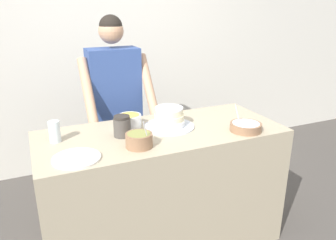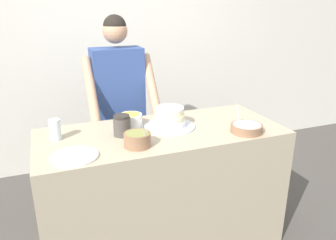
{
  "view_description": "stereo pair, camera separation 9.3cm",
  "coord_description": "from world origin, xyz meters",
  "px_view_note": "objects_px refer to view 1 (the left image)",
  "views": [
    {
      "loc": [
        -0.79,
        -1.54,
        1.7
      ],
      "look_at": [
        0.03,
        0.32,
        0.98
      ],
      "focal_mm": 35.0,
      "sensor_mm": 36.0,
      "label": 1
    },
    {
      "loc": [
        -0.7,
        -1.58,
        1.7
      ],
      "look_at": [
        0.03,
        0.32,
        0.98
      ],
      "focal_mm": 35.0,
      "sensor_mm": 36.0,
      "label": 2
    }
  ],
  "objects_px": {
    "person_baker": "(115,97)",
    "frosting_bowl_white": "(246,127)",
    "cake": "(169,119)",
    "drinking_glass": "(55,132)",
    "ceramic_plate": "(76,158)",
    "stoneware_jar": "(122,126)",
    "frosting_bowl_yellow": "(130,120)",
    "frosting_bowl_olive": "(139,140)"
  },
  "relations": [
    {
      "from": "frosting_bowl_olive",
      "to": "ceramic_plate",
      "type": "height_order",
      "value": "frosting_bowl_olive"
    },
    {
      "from": "drinking_glass",
      "to": "frosting_bowl_white",
      "type": "bearing_deg",
      "value": -15.09
    },
    {
      "from": "frosting_bowl_white",
      "to": "frosting_bowl_yellow",
      "type": "xyz_separation_m",
      "value": [
        -0.69,
        0.39,
        0.02
      ]
    },
    {
      "from": "frosting_bowl_white",
      "to": "ceramic_plate",
      "type": "relative_size",
      "value": 0.79
    },
    {
      "from": "frosting_bowl_white",
      "to": "drinking_glass",
      "type": "xyz_separation_m",
      "value": [
        -1.19,
        0.32,
        0.04
      ]
    },
    {
      "from": "person_baker",
      "to": "frosting_bowl_olive",
      "type": "xyz_separation_m",
      "value": [
        -0.09,
        -0.86,
        -0.03
      ]
    },
    {
      "from": "frosting_bowl_olive",
      "to": "frosting_bowl_yellow",
      "type": "xyz_separation_m",
      "value": [
        0.05,
        0.34,
        0.0
      ]
    },
    {
      "from": "drinking_glass",
      "to": "ceramic_plate",
      "type": "relative_size",
      "value": 0.5
    },
    {
      "from": "drinking_glass",
      "to": "stoneware_jar",
      "type": "xyz_separation_m",
      "value": [
        0.41,
        -0.08,
        0.0
      ]
    },
    {
      "from": "person_baker",
      "to": "frosting_bowl_white",
      "type": "xyz_separation_m",
      "value": [
        0.65,
        -0.9,
        -0.04
      ]
    },
    {
      "from": "person_baker",
      "to": "stoneware_jar",
      "type": "distance_m",
      "value": 0.67
    },
    {
      "from": "cake",
      "to": "frosting_bowl_white",
      "type": "bearing_deg",
      "value": -31.85
    },
    {
      "from": "frosting_bowl_yellow",
      "to": "stoneware_jar",
      "type": "relative_size",
      "value": 1.15
    },
    {
      "from": "person_baker",
      "to": "frosting_bowl_yellow",
      "type": "bearing_deg",
      "value": -93.86
    },
    {
      "from": "person_baker",
      "to": "drinking_glass",
      "type": "xyz_separation_m",
      "value": [
        -0.54,
        -0.58,
        -0.01
      ]
    },
    {
      "from": "drinking_glass",
      "to": "ceramic_plate",
      "type": "height_order",
      "value": "drinking_glass"
    },
    {
      "from": "drinking_glass",
      "to": "ceramic_plate",
      "type": "distance_m",
      "value": 0.32
    },
    {
      "from": "person_baker",
      "to": "cake",
      "type": "height_order",
      "value": "person_baker"
    },
    {
      "from": "cake",
      "to": "stoneware_jar",
      "type": "relative_size",
      "value": 2.56
    },
    {
      "from": "ceramic_plate",
      "to": "frosting_bowl_white",
      "type": "bearing_deg",
      "value": -1.1
    },
    {
      "from": "person_baker",
      "to": "frosting_bowl_white",
      "type": "height_order",
      "value": "person_baker"
    },
    {
      "from": "cake",
      "to": "stoneware_jar",
      "type": "xyz_separation_m",
      "value": [
        -0.34,
        -0.03,
        0.01
      ]
    },
    {
      "from": "person_baker",
      "to": "ceramic_plate",
      "type": "distance_m",
      "value": 1.0
    },
    {
      "from": "person_baker",
      "to": "ceramic_plate",
      "type": "bearing_deg",
      "value": -117.44
    },
    {
      "from": "ceramic_plate",
      "to": "cake",
      "type": "bearing_deg",
      "value": 20.71
    },
    {
      "from": "person_baker",
      "to": "stoneware_jar",
      "type": "relative_size",
      "value": 11.84
    },
    {
      "from": "cake",
      "to": "drinking_glass",
      "type": "distance_m",
      "value": 0.75
    },
    {
      "from": "cake",
      "to": "drinking_glass",
      "type": "xyz_separation_m",
      "value": [
        -0.75,
        0.05,
        0.01
      ]
    },
    {
      "from": "person_baker",
      "to": "ceramic_plate",
      "type": "xyz_separation_m",
      "value": [
        -0.46,
        -0.88,
        -0.07
      ]
    },
    {
      "from": "drinking_glass",
      "to": "stoneware_jar",
      "type": "relative_size",
      "value": 0.98
    },
    {
      "from": "ceramic_plate",
      "to": "stoneware_jar",
      "type": "xyz_separation_m",
      "value": [
        0.33,
        0.22,
        0.06
      ]
    },
    {
      "from": "frosting_bowl_yellow",
      "to": "stoneware_jar",
      "type": "distance_m",
      "value": 0.17
    },
    {
      "from": "person_baker",
      "to": "stoneware_jar",
      "type": "xyz_separation_m",
      "value": [
        -0.13,
        -0.66,
        -0.01
      ]
    },
    {
      "from": "frosting_bowl_white",
      "to": "ceramic_plate",
      "type": "distance_m",
      "value": 1.11
    },
    {
      "from": "ceramic_plate",
      "to": "stoneware_jar",
      "type": "bearing_deg",
      "value": 34.24
    },
    {
      "from": "frosting_bowl_olive",
      "to": "stoneware_jar",
      "type": "distance_m",
      "value": 0.21
    },
    {
      "from": "person_baker",
      "to": "stoneware_jar",
      "type": "height_order",
      "value": "person_baker"
    },
    {
      "from": "cake",
      "to": "frosting_bowl_yellow",
      "type": "bearing_deg",
      "value": 155.54
    },
    {
      "from": "frosting_bowl_white",
      "to": "drinking_glass",
      "type": "bearing_deg",
      "value": 164.91
    },
    {
      "from": "frosting_bowl_yellow",
      "to": "ceramic_plate",
      "type": "bearing_deg",
      "value": -139.22
    },
    {
      "from": "person_baker",
      "to": "frosting_bowl_white",
      "type": "distance_m",
      "value": 1.11
    },
    {
      "from": "person_baker",
      "to": "drinking_glass",
      "type": "distance_m",
      "value": 0.79
    }
  ]
}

